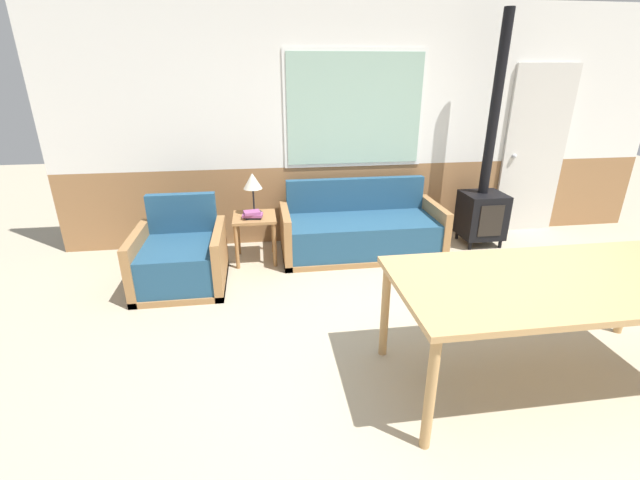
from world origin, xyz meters
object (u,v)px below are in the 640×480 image
Objects in this scene: dining_table at (559,287)px; wood_stove at (484,197)px; table_lamp at (253,184)px; couch at (361,232)px; armchair at (181,260)px; side_table at (255,225)px.

dining_table is 0.81× the size of wood_stove.
couch is at bearing -2.84° from table_lamp.
table_lamp is at bearing 34.31° from armchair.
couch is 1.20m from side_table.
armchair reaches higher than couch.
couch is 2.46m from dining_table.
couch is 1.54m from wood_stove.
couch is 0.70× the size of wood_stove.
wood_stove is (2.69, 0.12, 0.17)m from side_table.
wood_stove is at bearing 0.75° from table_lamp.
wood_stove reaches higher than table_lamp.
side_table is 3.00m from dining_table.
wood_stove is at bearing 6.29° from armchair.
side_table is (0.72, 0.49, 0.16)m from armchair.
dining_table reaches higher than side_table.
side_table is (-1.19, -0.02, 0.16)m from couch.
couch is 1.98m from armchair.
table_lamp reaches higher than armchair.
side_table is 1.15× the size of table_lamp.
couch is at bearing -176.40° from wood_stove.
armchair is 0.41× the size of dining_table.
wood_stove is (3.42, 0.60, 0.33)m from armchair.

